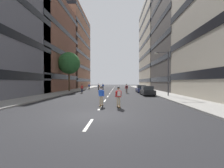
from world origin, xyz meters
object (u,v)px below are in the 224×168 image
parked_car_near (141,89)px  parked_car_mid (147,91)px  skater_6 (103,86)px  skater_3 (82,88)px  skater_4 (89,86)px  skater_1 (101,95)px  skater_2 (127,88)px  skater_5 (119,96)px  streetlamp_right (166,69)px  skater_0 (99,87)px  street_tree_near (69,63)px

parked_car_near → parked_car_mid: bearing=-90.0°
parked_car_mid → skater_6: size_ratio=2.47×
skater_3 → skater_4: 12.69m
skater_1 → skater_4: 28.92m
skater_1 → skater_3: 16.47m
skater_4 → skater_6: (3.71, 1.63, 0.00)m
skater_2 → skater_5: size_ratio=1.00×
parked_car_near → parked_car_mid: size_ratio=1.00×
skater_4 → parked_car_near: bearing=-40.0°
parked_car_mid → streetlamp_right: bearing=-41.4°
parked_car_near → skater_2: (-3.06, -1.65, 0.32)m
skater_2 → skater_5: (-1.65, -16.65, 0.00)m
skater_1 → skater_6: same height
skater_0 → skater_4: same height
skater_0 → skater_4: size_ratio=1.00×
skater_3 → skater_6: same height
street_tree_near → skater_2: 14.15m
skater_2 → streetlamp_right: bearing=-51.9°
parked_car_near → parked_car_mid: 6.47m
parked_car_near → street_tree_near: (-15.59, 2.21, 5.63)m
parked_car_mid → skater_5: skater_5 is taller
parked_car_near → skater_4: 16.62m
parked_car_near → skater_5: (-4.71, -18.29, 0.32)m
skater_4 → parked_car_mid: bearing=-53.4°
skater_1 → skater_6: size_ratio=1.00×
streetlamp_right → skater_1: bearing=-133.7°
skater_3 → skater_2: bearing=2.1°
street_tree_near → skater_0: (6.11, 3.72, -5.32)m
skater_0 → skater_6: 6.40m
skater_2 → skater_5: same height
parked_car_mid → skater_3: bearing=159.0°
skater_5 → skater_6: (-4.31, 30.61, -0.03)m
street_tree_near → streetlamp_right: 20.99m
skater_4 → skater_6: bearing=23.7°
parked_car_near → skater_6: bearing=126.2°
skater_3 → skater_4: same height
skater_3 → streetlamp_right: bearing=-25.0°
parked_car_near → street_tree_near: bearing=172.0°
streetlamp_right → skater_6: (-11.35, 20.83, -3.15)m
parked_car_mid → streetlamp_right: size_ratio=0.68×
skater_4 → skater_5: bearing=-74.5°
parked_car_near → skater_3: skater_3 is taller
skater_0 → skater_2: (6.43, -7.57, 0.00)m
skater_4 → skater_0: bearing=-55.7°
skater_1 → skater_3: bearing=109.3°
skater_6 → parked_car_near: bearing=-53.8°
street_tree_near → skater_4: street_tree_near is taller
skater_5 → skater_1: bearing=153.5°
parked_car_near → streetlamp_right: 9.47m
streetlamp_right → parked_car_mid: bearing=138.6°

